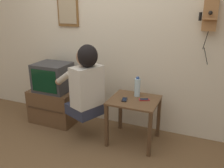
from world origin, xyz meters
TOP-DOWN VIEW (x-y plane):
  - ground_plane at (0.00, 0.00)m, footprint 14.00×14.00m
  - wall_back at (0.00, 1.19)m, footprint 6.80×0.05m
  - side_table at (0.44, 0.76)m, footprint 0.58×0.52m
  - person at (-0.12, 0.59)m, footprint 0.63×0.55m
  - tv_stand at (-0.80, 0.85)m, footprint 0.66×0.45m
  - television at (-0.78, 0.84)m, footprint 0.47×0.40m
  - wall_phone_antique at (1.16, 1.10)m, footprint 0.19×0.18m
  - framed_picture at (-0.67, 1.15)m, footprint 0.32×0.03m
  - cell_phone_held at (0.34, 0.70)m, footprint 0.09×0.13m
  - cell_phone_spare at (0.55, 0.79)m, footprint 0.14×0.11m
  - water_bottle at (0.44, 0.88)m, footprint 0.07×0.07m

SIDE VIEW (x-z plane):
  - ground_plane at x=0.00m, z-range 0.00..0.00m
  - tv_stand at x=-0.80m, z-range 0.00..0.48m
  - side_table at x=0.44m, z-range 0.17..0.74m
  - cell_phone_held at x=0.34m, z-range 0.57..0.58m
  - cell_phone_spare at x=0.55m, z-range 0.57..0.58m
  - television at x=-0.78m, z-range 0.48..0.88m
  - water_bottle at x=0.44m, z-range 0.56..0.81m
  - person at x=-0.12m, z-range 0.32..1.22m
  - wall_back at x=0.00m, z-range 0.00..2.55m
  - wall_phone_antique at x=1.16m, z-range 1.17..1.92m
  - framed_picture at x=-0.67m, z-range 1.35..1.90m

